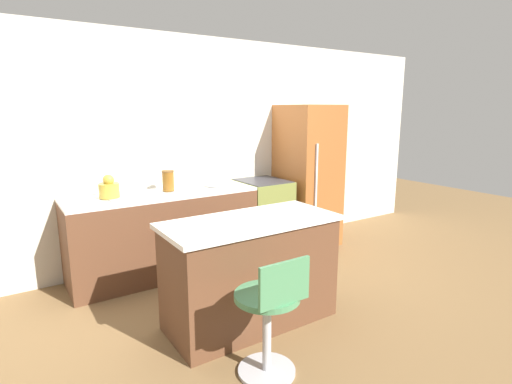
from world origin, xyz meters
TOP-DOWN VIEW (x-y plane):
  - ground_plane at (0.00, 0.00)m, footprint 14.00×14.00m
  - wall_back at (0.00, 0.68)m, footprint 8.00×0.06m
  - back_counter at (-0.30, 0.34)m, footprint 2.00×0.63m
  - kitchen_island at (-0.07, -1.05)m, footprint 1.45×0.66m
  - oven_range at (0.99, 0.34)m, footprint 0.56×0.65m
  - refrigerator at (1.68, 0.29)m, footprint 0.66×0.74m
  - stool_chair at (-0.34, -1.71)m, footprint 0.44×0.44m
  - kettle at (-0.84, 0.37)m, footprint 0.20×0.20m
  - mixing_bowl at (0.35, 0.37)m, footprint 0.25×0.25m
  - canister_jar at (-0.22, 0.37)m, footprint 0.13×0.13m

SIDE VIEW (x-z plane):
  - ground_plane at x=0.00m, z-range 0.00..0.00m
  - stool_chair at x=-0.34m, z-range -0.01..0.86m
  - back_counter at x=-0.30m, z-range 0.00..0.91m
  - kitchen_island at x=-0.07m, z-range 0.00..0.91m
  - oven_range at x=0.99m, z-range 0.00..0.91m
  - refrigerator at x=1.68m, z-range 0.00..1.83m
  - mixing_bowl at x=0.35m, z-range 0.91..1.01m
  - kettle at x=-0.84m, z-range 0.89..1.12m
  - canister_jar at x=-0.22m, z-range 0.91..1.14m
  - wall_back at x=0.00m, z-range 0.00..2.60m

